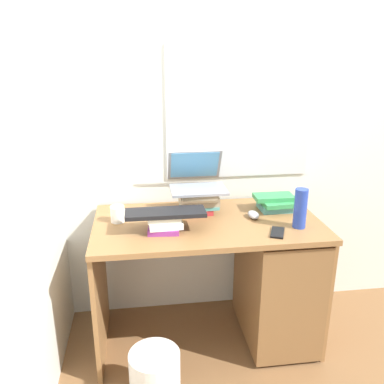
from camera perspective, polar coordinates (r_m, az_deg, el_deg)
ground_plane at (r=2.67m, az=1.98°, el=-19.64°), size 6.00×6.00×0.00m
wall_back at (r=2.49m, az=0.88°, el=10.56°), size 6.00×0.06×2.60m
wall_left at (r=2.15m, az=-21.40°, el=7.90°), size 0.05×6.00×2.60m
desk at (r=2.48m, az=9.62°, el=-11.47°), size 1.27×0.68×0.78m
book_stack_tall at (r=2.35m, az=0.94°, el=-1.21°), size 0.23×0.20×0.14m
book_stack_keyboard_riser at (r=2.14m, az=-3.94°, el=-4.34°), size 0.19×0.18×0.09m
book_stack_side at (r=2.46m, az=11.69°, el=-1.43°), size 0.25×0.20×0.09m
laptop at (r=2.38m, az=0.67°, el=1.85°), size 0.32×0.32×0.21m
keyboard at (r=2.11m, az=-3.77°, el=-2.94°), size 0.42×0.14×0.02m
computer_mouse at (r=2.33m, az=8.65°, el=-3.19°), size 0.06×0.10×0.04m
mug at (r=2.28m, az=-10.41°, el=-3.06°), size 0.11×0.08×0.09m
water_bottle at (r=2.23m, az=15.06°, el=-2.25°), size 0.07×0.07×0.22m
cell_phone at (r=2.16m, az=11.99°, el=-5.62°), size 0.11×0.15×0.01m
wastebasket at (r=2.22m, az=-5.25°, el=-24.51°), size 0.26×0.26×0.27m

